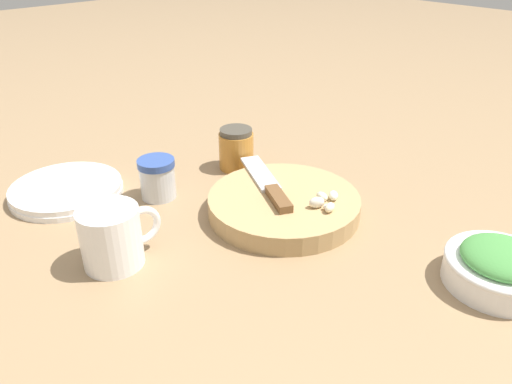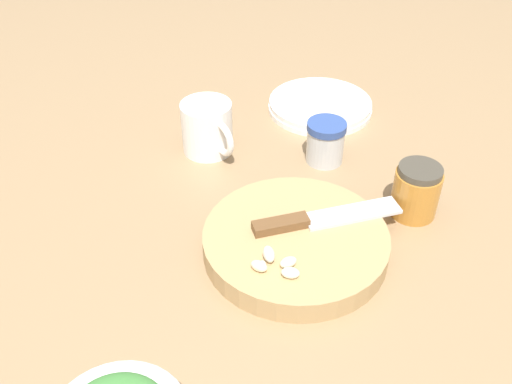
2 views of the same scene
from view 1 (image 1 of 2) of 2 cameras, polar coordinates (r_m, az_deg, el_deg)
name	(u,v)px [view 1 (image 1 of 2)]	position (r m, az deg, el deg)	size (l,w,h in m)	color
ground_plane	(236,241)	(0.75, -2.31, -5.64)	(5.00, 5.00, 0.00)	#997A56
cutting_board	(284,205)	(0.81, 3.19, -1.46)	(0.25, 0.25, 0.03)	tan
chef_knife	(269,185)	(0.83, 1.51, 0.78)	(0.20, 0.12, 0.01)	brown
garlic_cloves	(325,201)	(0.78, 7.90, -1.03)	(0.05, 0.07, 0.02)	#F3E7C2
herb_bowl	(500,267)	(0.73, 26.07, -7.67)	(0.14, 0.14, 0.06)	white
spice_jar	(157,178)	(0.87, -11.20, 1.56)	(0.06, 0.06, 0.07)	silver
coffee_mug	(113,236)	(0.71, -16.05, -4.91)	(0.08, 0.12, 0.09)	white
plate_stack	(67,190)	(0.93, -20.83, 0.23)	(0.19, 0.19, 0.02)	white
honey_jar	(236,149)	(0.96, -2.27, 4.95)	(0.07, 0.07, 0.08)	#BC7A2D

